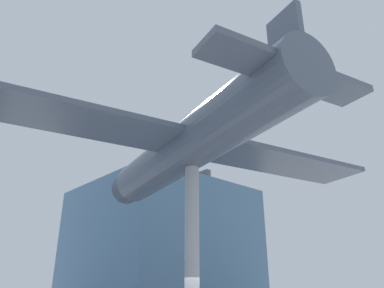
# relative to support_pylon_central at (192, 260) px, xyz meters

# --- Properties ---
(glass_pavilion_right) EXTENTS (11.37, 11.37, 10.39)m
(glass_pavilion_right) POSITION_rel_support_pylon_central_xyz_m (9.88, 14.45, 1.91)
(glass_pavilion_right) COLOR slate
(glass_pavilion_right) RESTS_ON ground_plane
(support_pylon_central) EXTENTS (0.45, 0.45, 5.98)m
(support_pylon_central) POSITION_rel_support_pylon_central_xyz_m (0.00, 0.00, 0.00)
(support_pylon_central) COLOR #999EA3
(support_pylon_central) RESTS_ON ground_plane
(suspended_airplane) EXTENTS (15.16, 12.59, 2.76)m
(suspended_airplane) POSITION_rel_support_pylon_central_xyz_m (0.05, 0.22, 3.85)
(suspended_airplane) COLOR #4C5666
(suspended_airplane) RESTS_ON support_pylon_central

